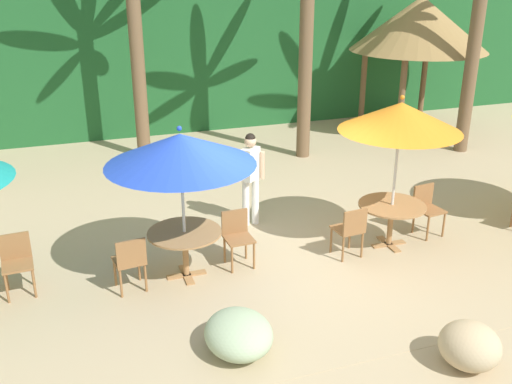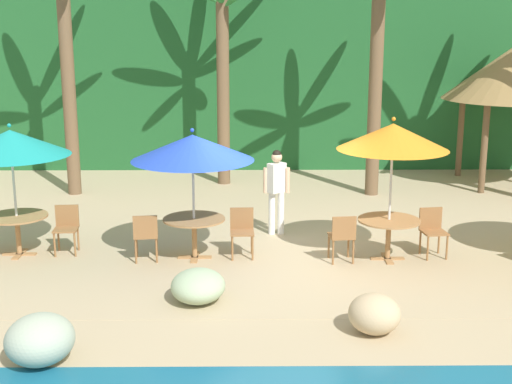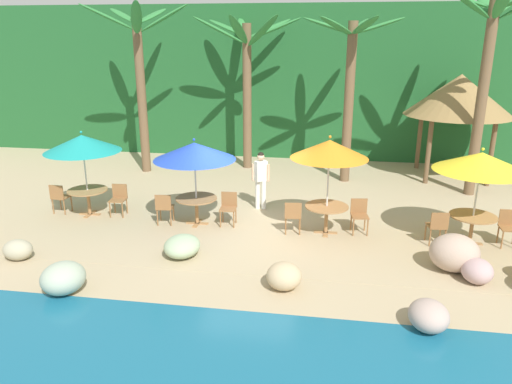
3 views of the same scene
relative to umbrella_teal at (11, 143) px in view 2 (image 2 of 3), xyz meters
name	(u,v)px [view 2 (image 2 of 3)]	position (x,y,z in m)	size (l,w,h in m)	color
ground_plane	(277,260)	(4.66, -0.30, -2.06)	(120.00, 120.00, 0.00)	tan
terrace_deck	(277,259)	(4.66, -0.30, -2.05)	(18.00, 5.20, 0.01)	tan
foliage_backdrop	(266,61)	(4.66, 8.70, 0.94)	(28.00, 2.40, 6.00)	#1E5628
rock_seawall	(454,289)	(7.14, -2.62, -1.71)	(15.50, 3.35, 0.82)	#A4B19A
umbrella_teal	(11,143)	(0.00, 0.00, 0.00)	(2.06, 2.06, 2.40)	silver
dining_table_teal	(17,222)	(0.00, 0.00, -1.44)	(1.10, 1.10, 0.74)	#A37547
chair_teal_seaward	(67,225)	(0.84, 0.15, -1.55)	(0.45, 0.45, 0.87)	olive
umbrella_blue	(192,148)	(3.19, -0.20, -0.05)	(2.14, 2.14, 2.34)	silver
dining_table_blue	(194,225)	(3.19, -0.20, -1.44)	(1.10, 1.10, 0.74)	#A37547
chair_blue_seaward	(242,228)	(4.04, -0.08, -1.55)	(0.44, 0.44, 0.87)	olive
chair_blue_inland	(146,234)	(2.36, -0.39, -1.55)	(0.47, 0.47, 0.87)	olive
umbrella_orange	(393,137)	(6.63, -0.31, 0.15)	(1.92, 1.92, 2.55)	silver
dining_table_orange	(389,226)	(6.63, -0.31, -1.44)	(1.10, 1.10, 0.74)	#A37547
chair_orange_seaward	(432,228)	(7.46, -0.10, -1.55)	(0.48, 0.48, 0.87)	olive
chair_orange_inland	(342,235)	(5.79, -0.48, -1.55)	(0.46, 0.47, 0.87)	olive
palm_tree_nearest	(65,31)	(-0.13, 4.74, 1.85)	(3.56, 3.61, 5.91)	brown
palm_tree_second	(223,31)	(3.52, 5.85, 1.84)	(3.83, 3.77, 5.53)	brown
palm_tree_third	(376,39)	(7.14, 4.58, 1.67)	(3.23, 3.11, 5.44)	brown
waiter_in_white	(277,186)	(4.70, 1.25, -1.07)	(0.52, 0.37, 1.70)	white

